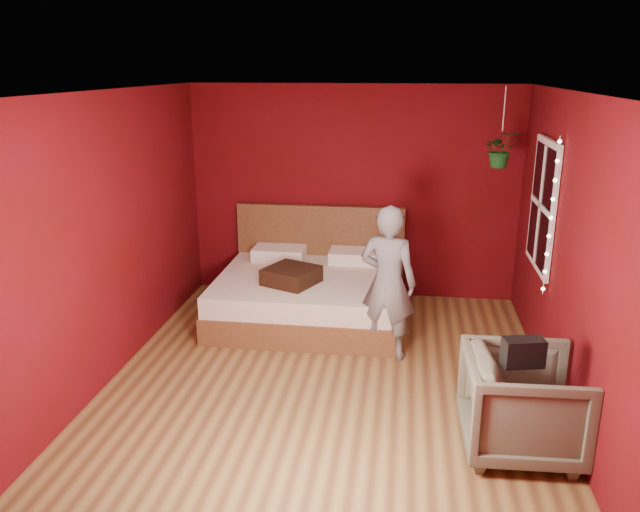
% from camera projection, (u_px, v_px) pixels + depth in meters
% --- Properties ---
extents(floor, '(4.50, 4.50, 0.00)m').
position_uv_depth(floor, '(329.00, 374.00, 5.89)').
color(floor, olive).
rests_on(floor, ground).
extents(room_walls, '(4.04, 4.54, 2.62)m').
position_uv_depth(room_walls, '(330.00, 200.00, 5.40)').
color(room_walls, '#620A14').
rests_on(room_walls, ground).
extents(window, '(0.05, 0.97, 1.27)m').
position_uv_depth(window, '(542.00, 205.00, 6.05)').
color(window, white).
rests_on(window, room_walls).
extents(fairy_lights, '(0.04, 0.04, 1.45)m').
position_uv_depth(fairy_lights, '(551.00, 218.00, 5.55)').
color(fairy_lights, silver).
rests_on(fairy_lights, room_walls).
extents(bed, '(2.09, 1.77, 1.15)m').
position_uv_depth(bed, '(311.00, 292.00, 7.19)').
color(bed, brown).
rests_on(bed, ground).
extents(person, '(0.64, 0.50, 1.54)m').
position_uv_depth(person, '(388.00, 283.00, 6.07)').
color(person, slate).
rests_on(person, ground).
extents(armchair, '(0.89, 0.87, 0.78)m').
position_uv_depth(armchair, '(523.00, 404.00, 4.64)').
color(armchair, '#686852').
rests_on(armchair, ground).
extents(handbag, '(0.31, 0.20, 0.20)m').
position_uv_depth(handbag, '(523.00, 352.00, 4.36)').
color(handbag, black).
rests_on(handbag, armchair).
extents(throw_pillow, '(0.66, 0.66, 0.18)m').
position_uv_depth(throw_pillow, '(291.00, 275.00, 6.78)').
color(throw_pillow, '#311D10').
rests_on(throw_pillow, bed).
extents(hanging_plant, '(0.37, 0.33, 0.82)m').
position_uv_depth(hanging_plant, '(501.00, 149.00, 6.46)').
color(hanging_plant, silver).
rests_on(hanging_plant, room_walls).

